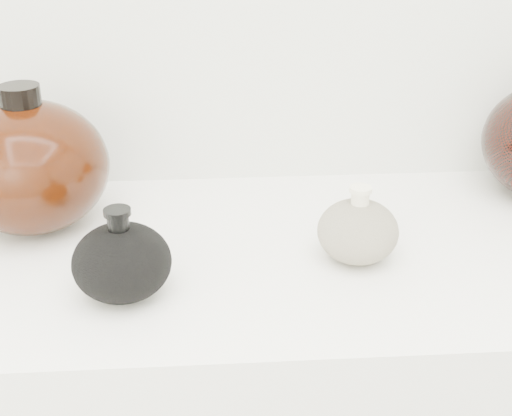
{
  "coord_description": "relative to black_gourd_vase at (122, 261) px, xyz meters",
  "views": [
    {
      "loc": [
        -0.08,
        0.08,
        1.39
      ],
      "look_at": [
        -0.02,
        0.92,
        0.98
      ],
      "focal_mm": 50.0,
      "sensor_mm": 36.0,
      "label": 1
    }
  ],
  "objects": [
    {
      "name": "cream_gourd_vase",
      "position": [
        0.31,
        0.07,
        -0.01
      ],
      "size": [
        0.12,
        0.12,
        0.11
      ],
      "color": "beige",
      "rests_on": "display_counter"
    },
    {
      "name": "left_round_pot",
      "position": [
        -0.15,
        0.2,
        0.05
      ],
      "size": [
        0.29,
        0.29,
        0.21
      ],
      "color": "black",
      "rests_on": "display_counter"
    },
    {
      "name": "room",
      "position": [
        0.19,
        -0.57,
        0.35
      ],
      "size": [
        3.04,
        2.42,
        2.64
      ],
      "color": "slate",
      "rests_on": "ground"
    },
    {
      "name": "black_gourd_vase",
      "position": [
        0.0,
        0.0,
        0.0
      ],
      "size": [
        0.15,
        0.15,
        0.12
      ],
      "color": "black",
      "rests_on": "display_counter"
    }
  ]
}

